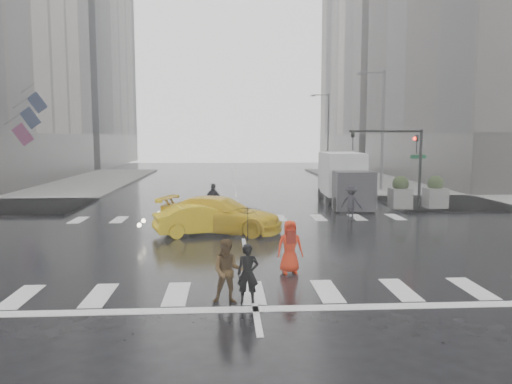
{
  "coord_description": "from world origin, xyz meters",
  "views": [
    {
      "loc": [
        -0.68,
        -18.83,
        4.12
      ],
      "look_at": [
        0.57,
        2.0,
        1.79
      ],
      "focal_mm": 35.0,
      "sensor_mm": 36.0,
      "label": 1
    }
  ],
  "objects": [
    {
      "name": "road_markings",
      "position": [
        0.0,
        0.0,
        0.01
      ],
      "size": [
        18.0,
        48.0,
        0.01
      ],
      "primitive_type": null,
      "color": "silver",
      "rests_on": "ground"
    },
    {
      "name": "planter_east",
      "position": [
        11.0,
        8.2,
        0.98
      ],
      "size": [
        1.1,
        1.1,
        1.8
      ],
      "color": "slate",
      "rests_on": "ground"
    },
    {
      "name": "street_lamp_near",
      "position": [
        10.87,
        18.0,
        4.95
      ],
      "size": [
        2.15,
        0.22,
        9.0
      ],
      "color": "#59595B",
      "rests_on": "ground"
    },
    {
      "name": "building_ne_far",
      "position": [
        29.0,
        56.0,
        16.27
      ],
      "size": [
        26.05,
        26.05,
        36.0
      ],
      "color": "#ACA196",
      "rests_on": "ground"
    },
    {
      "name": "pedestrian_far_a",
      "position": [
        -1.33,
        6.57,
        0.87
      ],
      "size": [
        1.19,
        1.02,
        1.73
      ],
      "primitive_type": "imported",
      "rotation": [
        0.0,
        0.0,
        2.65
      ],
      "color": "black",
      "rests_on": "ground"
    },
    {
      "name": "building_nw_far",
      "position": [
        -29.0,
        56.0,
        20.19
      ],
      "size": [
        26.05,
        26.05,
        44.0
      ],
      "color": "slate",
      "rests_on": "ground"
    },
    {
      "name": "taxi_mid",
      "position": [
        -1.74,
        2.0,
        0.65
      ],
      "size": [
        4.17,
        2.5,
        1.3
      ],
      "primitive_type": "imported",
      "rotation": [
        0.0,
        0.0,
        1.88
      ],
      "color": "yellow",
      "rests_on": "ground"
    },
    {
      "name": "traffic_signal_pole",
      "position": [
        9.01,
        8.01,
        3.22
      ],
      "size": [
        4.45,
        0.42,
        4.5
      ],
      "color": "black",
      "rests_on": "ground"
    },
    {
      "name": "planter_mid",
      "position": [
        9.0,
        8.2,
        0.98
      ],
      "size": [
        1.1,
        1.1,
        1.8
      ],
      "color": "slate",
      "rests_on": "ground"
    },
    {
      "name": "planter_west",
      "position": [
        7.0,
        8.2,
        0.98
      ],
      "size": [
        1.1,
        1.1,
        1.8
      ],
      "color": "slate",
      "rests_on": "ground"
    },
    {
      "name": "ground",
      "position": [
        0.0,
        0.0,
        0.0
      ],
      "size": [
        120.0,
        120.0,
        0.0
      ],
      "primitive_type": "plane",
      "color": "black",
      "rests_on": "ground"
    },
    {
      "name": "pedestrian_orange",
      "position": [
        1.23,
        -4.16,
        0.82
      ],
      "size": [
        0.83,
        0.58,
        1.61
      ],
      "rotation": [
        0.0,
        0.0,
        0.09
      ],
      "color": "red",
      "rests_on": "ground"
    },
    {
      "name": "sidewalk_ne",
      "position": [
        19.5,
        17.5,
        0.07
      ],
      "size": [
        35.0,
        35.0,
        0.15
      ],
      "primitive_type": "cube",
      "color": "slate",
      "rests_on": "ground"
    },
    {
      "name": "flag_cluster",
      "position": [
        -15.08,
        18.5,
        5.64
      ],
      "size": [
        2.87,
        3.06,
        4.69
      ],
      "color": "#59595B",
      "rests_on": "ground"
    },
    {
      "name": "street_lamp_far",
      "position": [
        10.87,
        38.0,
        4.95
      ],
      "size": [
        2.15,
        0.22,
        9.0
      ],
      "color": "#59595B",
      "rests_on": "ground"
    },
    {
      "name": "pedestrian_brown",
      "position": [
        -0.66,
        -6.8,
        0.81
      ],
      "size": [
        0.8,
        0.63,
        1.61
      ],
      "primitive_type": "imported",
      "rotation": [
        0.0,
        0.0,
        -0.03
      ],
      "color": "#4F381C",
      "rests_on": "ground"
    },
    {
      "name": "box_truck",
      "position": [
        6.32,
        10.14,
        1.68
      ],
      "size": [
        2.22,
        5.92,
        3.14
      ],
      "rotation": [
        0.0,
        0.0,
        -0.04
      ],
      "color": "white",
      "rests_on": "ground"
    },
    {
      "name": "pedestrian_far_b",
      "position": [
        5.51,
        5.28,
        0.86
      ],
      "size": [
        1.26,
        1.16,
        1.72
      ],
      "primitive_type": "imported",
      "rotation": [
        0.0,
        0.0,
        2.49
      ],
      "color": "black",
      "rests_on": "ground"
    },
    {
      "name": "taxi_rear",
      "position": [
        -0.92,
        2.38,
        0.77
      ],
      "size": [
        5.14,
        3.53,
        1.54
      ],
      "primitive_type": "imported",
      "rotation": [
        0.0,
        0.0,
        1.25
      ],
      "color": "yellow",
      "rests_on": "ground"
    },
    {
      "name": "pedestrian_black",
      "position": [
        -0.16,
        -6.8,
        1.67
      ],
      "size": [
        1.05,
        1.07,
        2.43
      ],
      "rotation": [
        0.0,
        0.0,
        -0.1
      ],
      "color": "black",
      "rests_on": "ground"
    }
  ]
}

